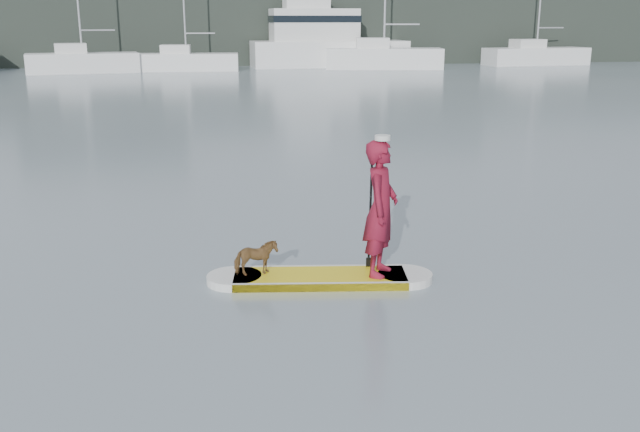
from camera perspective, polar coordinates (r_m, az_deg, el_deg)
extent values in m
plane|color=slate|center=(9.87, 5.49, -6.67)|extent=(140.00, 140.00, 0.00)
cube|color=yellow|center=(10.44, 0.00, -4.98)|extent=(2.59, 1.14, 0.12)
cylinder|color=silver|center=(10.48, -6.87, -5.02)|extent=(0.80, 0.80, 0.12)
cylinder|color=silver|center=(10.55, 6.82, -4.87)|extent=(0.80, 0.80, 0.12)
cube|color=silver|center=(10.79, -0.06, -4.29)|extent=(2.48, 0.41, 0.12)
cube|color=silver|center=(10.09, 0.07, -5.71)|extent=(2.48, 0.41, 0.12)
imported|color=maroon|center=(10.19, 4.89, 0.60)|extent=(0.74, 0.85, 1.97)
cylinder|color=silver|center=(9.97, 5.03, 6.26)|extent=(0.22, 0.22, 0.07)
imported|color=brown|center=(10.35, -5.16, -3.35)|extent=(0.65, 0.35, 0.52)
cylinder|color=black|center=(10.49, 4.05, 0.48)|extent=(0.08, 0.30, 1.89)
cube|color=black|center=(10.76, 3.96, -4.15)|extent=(0.10, 0.03, 0.32)
cube|color=white|center=(53.91, -18.43, 11.54)|extent=(7.89, 3.82, 1.36)
cube|color=silver|center=(53.84, -19.34, 12.55)|extent=(2.40, 2.11, 0.68)
cylinder|color=#B7B7BC|center=(53.88, -17.36, 14.01)|extent=(2.31, 0.51, 0.10)
cube|color=white|center=(54.04, -10.63, 12.00)|extent=(7.59, 2.75, 1.24)
cube|color=silver|center=(54.05, -11.49, 12.95)|extent=(2.18, 1.74, 0.62)
cylinder|color=#B7B7BC|center=(53.89, -9.57, 14.22)|extent=(2.14, 0.22, 0.09)
cube|color=white|center=(55.62, 5.13, 12.44)|extent=(9.12, 4.42, 1.53)
cube|color=silver|center=(55.51, 4.23, 13.64)|extent=(2.78, 2.41, 0.76)
cylinder|color=#B7B7BC|center=(55.65, 6.58, 14.99)|extent=(2.60, 0.60, 0.11)
cube|color=white|center=(62.53, 16.89, 12.12)|extent=(8.95, 3.64, 1.38)
cube|color=silver|center=(62.01, 16.28, 13.11)|extent=(2.64, 2.09, 0.69)
cylinder|color=#B7B7BC|center=(63.12, 17.98, 14.13)|extent=(2.37, 0.40, 0.10)
cube|color=white|center=(57.83, 0.74, 12.85)|extent=(12.33, 4.24, 2.00)
cube|color=silver|center=(57.51, -0.48, 15.04)|extent=(6.82, 3.27, 2.44)
cube|color=silver|center=(57.40, -1.11, 16.81)|extent=(3.49, 2.20, 1.11)
cube|color=black|center=(57.51, -0.48, 15.49)|extent=(6.94, 3.35, 0.50)
cube|color=black|center=(61.85, -7.76, 14.74)|extent=(90.00, 6.00, 6.00)
cube|color=black|center=(63.26, -17.29, 15.59)|extent=(14.00, 4.00, 9.00)
cube|color=black|center=(66.05, 8.58, 15.62)|extent=(10.00, 4.00, 8.00)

